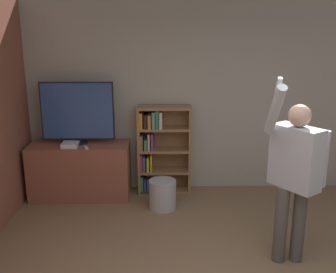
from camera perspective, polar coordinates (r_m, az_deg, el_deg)
The scene contains 8 objects.
wall_back at distance 5.63m, azimuth 6.08°, elevation 5.74°, with size 7.12×0.09×2.70m.
tv_ledge at distance 5.62m, azimuth -12.58°, elevation -4.84°, with size 1.36×0.54×0.76m.
television at distance 5.44m, azimuth -12.99°, elevation 3.43°, with size 0.98×0.22×0.85m.
game_console at distance 5.41m, azimuth -14.02°, elevation -1.17°, with size 0.21×0.21×0.06m.
remote_loose at distance 5.30m, azimuth -11.83°, elevation -1.56°, with size 0.08×0.14×0.02m.
bookshelf at distance 5.57m, azimuth -1.25°, elevation -1.59°, with size 0.75×0.28×1.25m.
person at distance 3.97m, azimuth 17.93°, elevation -4.58°, with size 0.62×0.57×1.90m.
waste_bin at distance 5.20m, azimuth -0.81°, elevation -8.40°, with size 0.35×0.35×0.38m.
Camera 1 is at (-0.68, -2.58, 2.30)m, focal length 42.00 mm.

